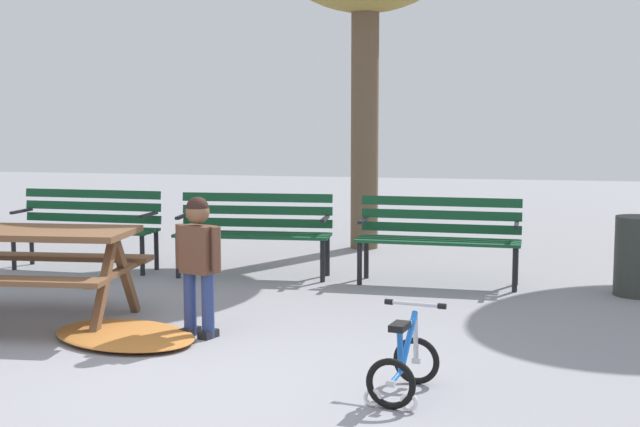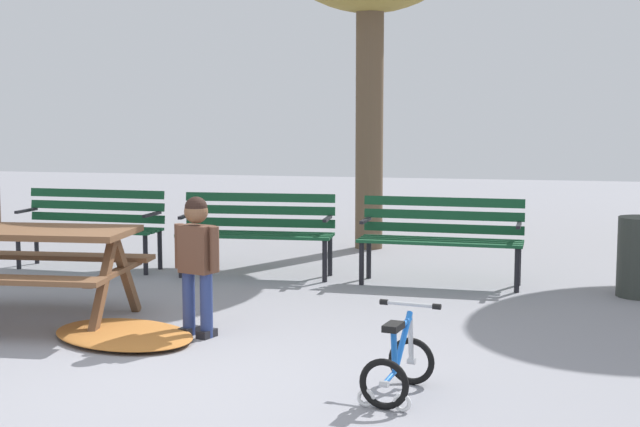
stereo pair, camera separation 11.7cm
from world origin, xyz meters
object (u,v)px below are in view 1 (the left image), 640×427
object	(u,v)px
child_standing	(198,255)
park_bench_right	(439,233)
trash_bin	(639,256)
kids_bicycle	(404,364)
picnic_table	(21,250)
park_bench_left	(255,227)
park_bench_far_left	(87,222)

from	to	relation	value
child_standing	park_bench_right	bearing A→B (deg)	57.40
child_standing	trash_bin	xyz separation A→B (m)	(3.47, 2.32, -0.26)
kids_bicycle	picnic_table	bearing A→B (deg)	158.75
picnic_table	park_bench_right	world-z (taller)	park_bench_right
park_bench_left	trash_bin	size ratio (longest dim) A/B	2.20
park_bench_right	child_standing	world-z (taller)	child_standing
child_standing	park_bench_left	bearing A→B (deg)	96.66
picnic_table	kids_bicycle	bearing A→B (deg)	-21.25
park_bench_left	child_standing	xyz separation A→B (m)	(0.30, -2.56, 0.12)
picnic_table	trash_bin	xyz separation A→B (m)	(5.03, 2.17, -0.22)
park_bench_far_left	park_bench_left	distance (m)	1.89
picnic_table	child_standing	size ratio (longest dim) A/B	1.78
park_bench_far_left	park_bench_left	bearing A→B (deg)	-0.92
park_bench_left	park_bench_right	world-z (taller)	same
park_bench_right	trash_bin	size ratio (longest dim) A/B	2.18
picnic_table	park_bench_right	bearing A→B (deg)	36.86
picnic_table	park_bench_left	distance (m)	2.72
picnic_table	kids_bicycle	xyz separation A→B (m)	(3.25, -1.26, -0.39)
picnic_table	child_standing	bearing A→B (deg)	-5.27
kids_bicycle	trash_bin	xyz separation A→B (m)	(1.78, 3.43, 0.17)
park_bench_left	child_standing	distance (m)	2.58
picnic_table	child_standing	xyz separation A→B (m)	(1.56, -0.14, 0.04)
picnic_table	child_standing	world-z (taller)	child_standing
park_bench_far_left	park_bench_right	distance (m)	3.80
child_standing	trash_bin	size ratio (longest dim) A/B	1.45
park_bench_far_left	child_standing	size ratio (longest dim) A/B	1.51
picnic_table	kids_bicycle	distance (m)	3.51
park_bench_far_left	kids_bicycle	distance (m)	5.37
park_bench_left	park_bench_right	size ratio (longest dim) A/B	1.01
park_bench_right	child_standing	xyz separation A→B (m)	(-1.61, -2.52, 0.12)
picnic_table	kids_bicycle	world-z (taller)	picnic_table
kids_bicycle	park_bench_left	bearing A→B (deg)	118.42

